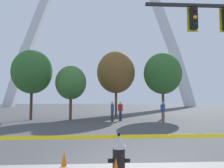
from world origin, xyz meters
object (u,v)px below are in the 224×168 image
object	(u,v)px
monument_arch	(102,29)
pedestrian_walking_right	(112,111)
pedestrian_walking_left	(163,112)
pedestrian_standing_center	(120,111)
fire_hydrant	(119,158)

from	to	relation	value
monument_arch	pedestrian_walking_right	bearing A→B (deg)	-89.60
pedestrian_walking_left	monument_arch	bearing A→B (deg)	95.29
monument_arch	pedestrian_walking_right	size ratio (longest dim) A/B	33.69
monument_arch	pedestrian_walking_left	distance (m)	50.77
pedestrian_standing_center	pedestrian_walking_right	distance (m)	1.10
fire_hydrant	pedestrian_standing_center	distance (m)	13.95
pedestrian_standing_center	monument_arch	bearing A→B (deg)	91.33
fire_hydrant	monument_arch	xyz separation A→B (m)	(0.34, 58.39, 21.78)
pedestrian_walking_left	pedestrian_walking_right	world-z (taller)	same
monument_arch	pedestrian_standing_center	size ratio (longest dim) A/B	33.69
fire_hydrant	monument_arch	size ratio (longest dim) A/B	0.02
fire_hydrant	pedestrian_standing_center	xyz separation A→B (m)	(1.38, 13.87, 0.35)
fire_hydrant	monument_arch	world-z (taller)	monument_arch
fire_hydrant	pedestrian_walking_left	world-z (taller)	pedestrian_walking_left
pedestrian_walking_right	pedestrian_walking_left	bearing A→B (deg)	-6.93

